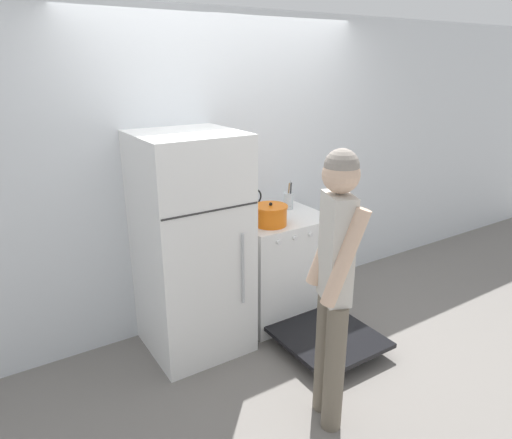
# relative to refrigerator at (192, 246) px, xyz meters

# --- Properties ---
(ground_plane) EXTENTS (14.00, 14.00, 0.00)m
(ground_plane) POSITION_rel_refrigerator_xyz_m (0.53, 0.35, -0.85)
(ground_plane) COLOR slate
(wall_back) EXTENTS (10.00, 0.06, 2.55)m
(wall_back) POSITION_rel_refrigerator_xyz_m (0.53, 0.38, 0.43)
(wall_back) COLOR silver
(wall_back) RESTS_ON ground_plane
(refrigerator) EXTENTS (0.73, 0.74, 1.69)m
(refrigerator) POSITION_rel_refrigerator_xyz_m (0.00, 0.00, 0.00)
(refrigerator) COLOR white
(refrigerator) RESTS_ON ground_plane
(stove_range) EXTENTS (0.78, 1.37, 0.92)m
(stove_range) POSITION_rel_refrigerator_xyz_m (0.83, -0.00, -0.39)
(stove_range) COLOR white
(stove_range) RESTS_ON ground_plane
(dutch_oven_pot) EXTENTS (0.32, 0.27, 0.19)m
(dutch_oven_pot) POSITION_rel_refrigerator_xyz_m (0.65, -0.09, 0.15)
(dutch_oven_pot) COLOR orange
(dutch_oven_pot) RESTS_ON stove_range
(tea_kettle) EXTENTS (0.22, 0.18, 0.24)m
(tea_kettle) POSITION_rel_refrigerator_xyz_m (0.67, 0.16, 0.14)
(tea_kettle) COLOR silver
(tea_kettle) RESTS_ON stove_range
(utensil_jar) EXTENTS (0.08, 0.08, 0.26)m
(utensil_jar) POSITION_rel_refrigerator_xyz_m (1.02, 0.17, 0.15)
(utensil_jar) COLOR silver
(utensil_jar) RESTS_ON stove_range
(person) EXTENTS (0.36, 0.42, 1.73)m
(person) POSITION_rel_refrigerator_xyz_m (0.35, -1.19, 0.14)
(person) COLOR #6B6051
(person) RESTS_ON ground_plane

